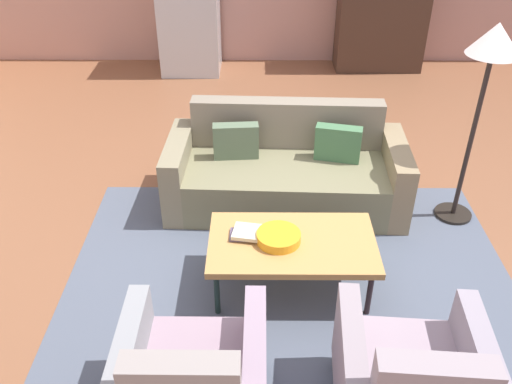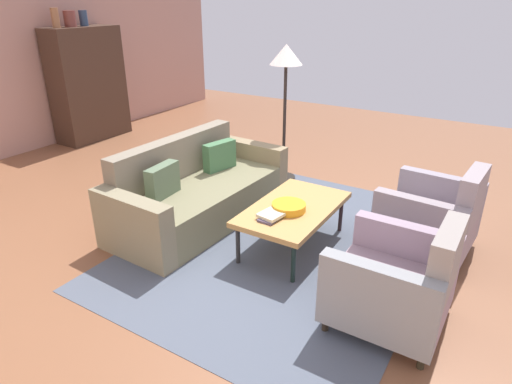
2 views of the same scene
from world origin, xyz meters
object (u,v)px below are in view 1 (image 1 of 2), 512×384
Objects in this scene: couch at (286,171)px; floor_lamp at (491,59)px; cabinet at (383,4)px; book_stack at (249,233)px; coffee_table at (292,245)px; refrigerator at (188,4)px; fruit_bowl at (279,237)px.

couch is 1.91m from floor_lamp.
book_stack is at bearing -111.33° from cabinet.
floor_lamp is at bearing 25.35° from book_stack.
coffee_table is at bearing -107.60° from cabinet.
book_stack is 0.15× the size of cabinet.
cabinet is (1.76, 4.51, 0.45)m from book_stack.
book_stack is at bearing 169.58° from coffee_table.
book_stack is 4.86m from cabinet.
cabinet is at bearing 2.26° from refrigerator.
couch is 1.20m from fruit_bowl.
couch is 6.75× the size of fruit_bowl.
floor_lamp is (0.05, -3.65, 0.54)m from cabinet.
book_stack is at bearing -154.65° from floor_lamp.
fruit_bowl is (-0.10, 0.00, 0.07)m from coffee_table.
coffee_table is 4.34× the size of book_stack.
refrigerator is at bearing 105.00° from coffee_table.
book_stack is 2.23m from floor_lamp.
couch is 7.72× the size of book_stack.
cabinet is at bearing 72.40° from coffee_table.
fruit_bowl is 0.17× the size of refrigerator.
cabinet reaches higher than coffee_table.
floor_lamp is (1.49, -0.27, 1.16)m from couch.
fruit_bowl reaches higher than book_stack.
couch is at bearing 169.68° from floor_lamp.
book_stack is at bearing -78.66° from refrigerator.
coffee_table is 0.65× the size of refrigerator.
coffee_table is at bearing 92.17° from couch.
floor_lamp is at bearing -89.27° from cabinet.
cabinet reaches higher than floor_lamp.
fruit_bowl is 0.18× the size of cabinet.
cabinet is at bearing 68.67° from book_stack.
refrigerator is at bearing 101.34° from book_stack.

